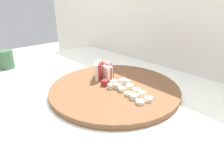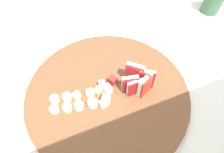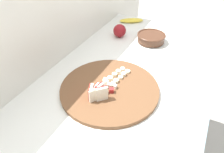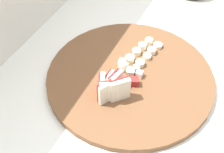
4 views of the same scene
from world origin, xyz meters
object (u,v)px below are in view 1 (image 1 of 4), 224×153
Objects in this scene: apple_wedge_fan at (103,70)px; cutting_board at (114,88)px; apple_dice_pile at (116,83)px; banana_slice_rows at (135,93)px; small_jar at (6,59)px.

cutting_board is at bearing -11.74° from apple_wedge_fan.
apple_wedge_fan is at bearing 171.25° from apple_dice_pile.
apple_dice_pile is (0.09, -0.01, -0.02)m from apple_wedge_fan.
apple_dice_pile is 0.09m from banana_slice_rows.
apple_wedge_fan is at bearing 27.69° from small_jar.
apple_wedge_fan is 1.08× the size of small_jar.
cutting_board is 0.56m from small_jar.
cutting_board is 0.02m from apple_dice_pile.
apple_dice_pile is at bearing 176.97° from banana_slice_rows.
apple_wedge_fan is at bearing 168.26° from cutting_board.
apple_wedge_fan reaches higher than apple_dice_pile.
banana_slice_rows is (0.09, -0.00, -0.00)m from apple_dice_pile.
apple_dice_pile reaches higher than banana_slice_rows.
small_jar is at bearing -158.01° from cutting_board.
apple_wedge_fan is 0.49m from small_jar.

